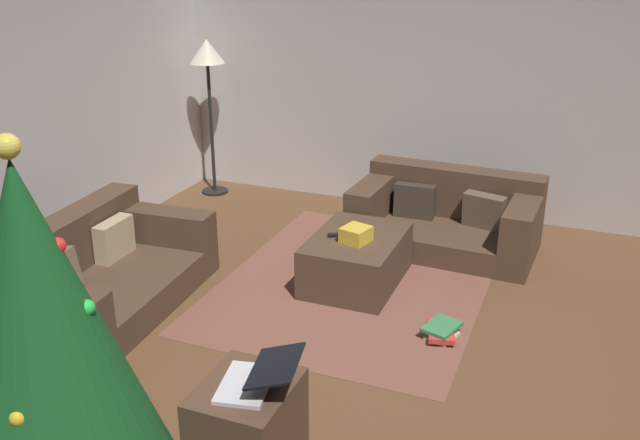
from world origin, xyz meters
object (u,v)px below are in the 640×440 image
at_px(christmas_tree, 40,338).
at_px(book_stack, 442,331).
at_px(gift_box, 356,234).
at_px(laptop, 257,377).
at_px(couch_left, 97,274).
at_px(couch_right, 447,217).
at_px(side_table, 248,430).
at_px(tv_remote, 338,235).
at_px(corner_lamp, 208,63).
at_px(ottoman, 356,259).

distance_m(christmas_tree, book_stack, 2.76).
xyz_separation_m(gift_box, laptop, (-2.13, -0.23, 0.13)).
relative_size(gift_box, christmas_tree, 0.11).
xyz_separation_m(couch_left, couch_right, (2.07, -2.15, 0.01)).
relative_size(side_table, laptop, 1.18).
bearing_deg(tv_remote, laptop, 164.64).
xyz_separation_m(couch_right, side_table, (-3.24, 0.30, -0.00)).
relative_size(laptop, book_stack, 1.34).
bearing_deg(corner_lamp, couch_right, -100.22).
xyz_separation_m(book_stack, corner_lamp, (2.05, 2.95, 1.34)).
bearing_deg(book_stack, laptop, 161.23).
distance_m(couch_right, side_table, 3.25).
bearing_deg(side_table, couch_right, -5.33).
relative_size(ottoman, tv_remote, 5.79).
xyz_separation_m(laptop, book_stack, (1.65, -0.56, -0.53)).
xyz_separation_m(couch_left, gift_box, (0.98, -1.67, 0.20)).
bearing_deg(ottoman, side_table, -174.87).
distance_m(tv_remote, laptop, 2.22).
bearing_deg(couch_right, ottoman, 66.02).
bearing_deg(laptop, tv_remote, 10.26).
bearing_deg(christmas_tree, corner_lamp, 21.78).
xyz_separation_m(tv_remote, corner_lamp, (1.52, 1.99, 0.98)).
relative_size(couch_right, book_stack, 4.86).
relative_size(tv_remote, corner_lamp, 0.10).
bearing_deg(couch_left, gift_box, 116.52).
relative_size(couch_right, side_table, 3.07).
bearing_deg(christmas_tree, book_stack, -28.15).
bearing_deg(tv_remote, couch_right, -57.02).
xyz_separation_m(couch_right, ottoman, (-1.00, 0.50, -0.07)).
bearing_deg(laptop, ottoman, 6.56).
bearing_deg(gift_box, couch_left, 120.41).
distance_m(ottoman, tv_remote, 0.25).
height_order(gift_box, christmas_tree, christmas_tree).
height_order(ottoman, corner_lamp, corner_lamp).
relative_size(gift_box, book_stack, 0.61).
xyz_separation_m(ottoman, laptop, (-2.23, -0.26, 0.38)).
bearing_deg(christmas_tree, tv_remote, -5.40).
distance_m(couch_right, gift_box, 1.21).
height_order(couch_left, couch_right, same).
height_order(couch_right, book_stack, couch_right).
relative_size(christmas_tree, laptop, 4.22).
relative_size(ottoman, side_table, 1.77).
bearing_deg(gift_box, laptop, -173.78).
height_order(gift_box, laptop, laptop).
bearing_deg(book_stack, couch_left, 101.44).
bearing_deg(tv_remote, corner_lamp, 26.97).
height_order(couch_right, corner_lamp, corner_lamp).
height_order(ottoman, side_table, side_table).
xyz_separation_m(side_table, corner_lamp, (3.71, 2.33, 1.12)).
relative_size(couch_right, laptop, 3.63).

